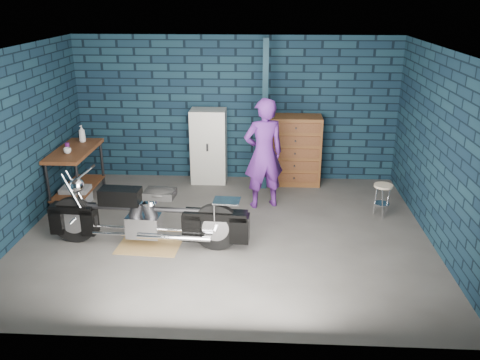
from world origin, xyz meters
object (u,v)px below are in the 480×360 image
object	(u,v)px
workbench	(77,174)
storage_bin	(76,195)
shop_stool	(382,200)
tool_chest	(294,150)
locker	(209,146)
motorcycle	(147,211)
person	(264,154)

from	to	relation	value
workbench	storage_bin	world-z (taller)	workbench
workbench	shop_stool	world-z (taller)	workbench
tool_chest	shop_stool	size ratio (longest dim) A/B	2.39
locker	tool_chest	size ratio (longest dim) A/B	1.08
storage_bin	shop_stool	bearing A→B (deg)	-2.81
workbench	tool_chest	distance (m)	3.92
workbench	storage_bin	bearing A→B (deg)	-84.23
workbench	locker	xyz separation A→B (m)	(2.19, 1.00, 0.24)
workbench	tool_chest	bearing A→B (deg)	14.78
storage_bin	shop_stool	size ratio (longest dim) A/B	0.87
storage_bin	locker	bearing A→B (deg)	28.91
motorcycle	person	xyz separation A→B (m)	(1.61, 1.54, 0.39)
shop_stool	locker	bearing A→B (deg)	153.89
workbench	person	distance (m)	3.26
motorcycle	tool_chest	bearing A→B (deg)	54.31
storage_bin	locker	size ratio (longest dim) A/B	0.34
person	tool_chest	bearing A→B (deg)	-135.87
locker	storage_bin	bearing A→B (deg)	-151.09
motorcycle	shop_stool	bearing A→B (deg)	22.48
workbench	shop_stool	size ratio (longest dim) A/B	2.59
storage_bin	tool_chest	xyz separation A→B (m)	(3.77, 1.20, 0.50)
storage_bin	locker	distance (m)	2.54
person	tool_chest	size ratio (longest dim) A/B	1.43
tool_chest	shop_stool	xyz separation A→B (m)	(1.35, -1.45, -0.38)
storage_bin	person	bearing A→B (deg)	1.25
workbench	storage_bin	size ratio (longest dim) A/B	2.97
person	tool_chest	world-z (taller)	person
person	locker	distance (m)	1.55
storage_bin	tool_chest	distance (m)	3.98
locker	workbench	bearing A→B (deg)	-155.45
tool_chest	motorcycle	bearing A→B (deg)	-129.14
workbench	tool_chest	size ratio (longest dim) A/B	1.08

